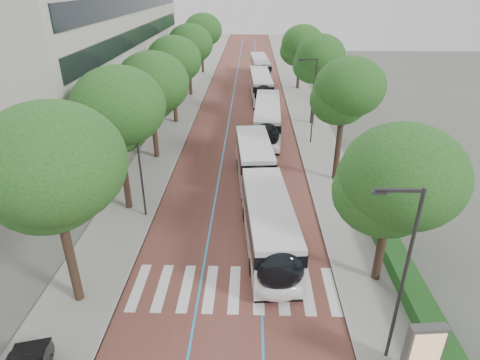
{
  "coord_description": "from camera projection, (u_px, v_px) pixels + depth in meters",
  "views": [
    {
      "loc": [
        0.96,
        -15.04,
        14.35
      ],
      "look_at": [
        0.26,
        8.87,
        2.4
      ],
      "focal_mm": 30.0,
      "sensor_mm": 36.0,
      "label": 1
    }
  ],
  "objects": [
    {
      "name": "kerb_right",
      "position": [
        285.0,
        95.0,
        55.49
      ],
      "size": [
        0.2,
        140.0,
        0.14
      ],
      "primitive_type": "cube",
      "color": "gray",
      "rests_on": "ground"
    },
    {
      "name": "ground",
      "position": [
        230.0,
        303.0,
        19.89
      ],
      "size": [
        160.0,
        160.0,
        0.0
      ],
      "primitive_type": "plane",
      "color": "#51544C",
      "rests_on": "ground"
    },
    {
      "name": "sidewalk_left",
      "position": [
        191.0,
        95.0,
        55.83
      ],
      "size": [
        4.0,
        140.0,
        0.12
      ],
      "primitive_type": "cube",
      "color": "gray",
      "rests_on": "ground"
    },
    {
      "name": "kerb_left",
      "position": [
        205.0,
        95.0,
        55.78
      ],
      "size": [
        0.2,
        140.0,
        0.14
      ],
      "primitive_type": "cube",
      "color": "gray",
      "rests_on": "ground"
    },
    {
      "name": "road",
      "position": [
        245.0,
        95.0,
        55.66
      ],
      "size": [
        11.0,
        140.0,
        0.02
      ],
      "primitive_type": "cube",
      "color": "brown",
      "rests_on": "ground"
    },
    {
      "name": "zebra_crossing",
      "position": [
        234.0,
        289.0,
        20.77
      ],
      "size": [
        10.55,
        3.6,
        0.01
      ],
      "color": "silver",
      "rests_on": "ground"
    },
    {
      "name": "bus_queued_1",
      "position": [
        261.0,
        87.0,
        53.35
      ],
      "size": [
        3.02,
        12.49,
        3.2
      ],
      "rotation": [
        0.0,
        0.0,
        0.04
      ],
      "color": "silver",
      "rests_on": "ground"
    },
    {
      "name": "bus_queued_0",
      "position": [
        267.0,
        120.0,
        40.61
      ],
      "size": [
        3.03,
        12.49,
        3.2
      ],
      "rotation": [
        0.0,
        0.0,
        -0.04
      ],
      "color": "silver",
      "rests_on": "ground"
    },
    {
      "name": "streetlight_near",
      "position": [
        401.0,
        267.0,
        14.88
      ],
      "size": [
        1.82,
        0.2,
        8.0
      ],
      "color": "#2B2C2E",
      "rests_on": "sidewalk_right"
    },
    {
      "name": "bus_queued_2",
      "position": [
        260.0,
        68.0,
        64.68
      ],
      "size": [
        3.33,
        12.54,
        3.2
      ],
      "rotation": [
        0.0,
        0.0,
        0.07
      ],
      "color": "silver",
      "rests_on": "ground"
    },
    {
      "name": "sidewalk_right",
      "position": [
        299.0,
        95.0,
        55.44
      ],
      "size": [
        4.0,
        140.0,
        0.12
      ],
      "primitive_type": "cube",
      "color": "gray",
      "rests_on": "ground"
    },
    {
      "name": "lane_line_right",
      "position": [
        256.0,
        95.0,
        55.61
      ],
      "size": [
        0.12,
        126.0,
        0.01
      ],
      "primitive_type": "cube",
      "color": "#2A8DD3",
      "rests_on": "road"
    },
    {
      "name": "lane_line_left",
      "position": [
        233.0,
        95.0,
        55.69
      ],
      "size": [
        0.12,
        126.0,
        0.01
      ],
      "primitive_type": "cube",
      "color": "#2A8DD3",
      "rests_on": "road"
    },
    {
      "name": "streetlight_far",
      "position": [
        312.0,
        95.0,
        37.24
      ],
      "size": [
        1.82,
        0.2,
        8.0
      ],
      "color": "#2B2C2E",
      "rests_on": "sidewalk_right"
    },
    {
      "name": "trees_right",
      "position": [
        324.0,
        79.0,
        37.15
      ],
      "size": [
        5.92,
        47.87,
        9.08
      ],
      "color": "black",
      "rests_on": "ground"
    },
    {
      "name": "office_building",
      "position": [
        59.0,
        58.0,
        42.31
      ],
      "size": [
        18.11,
        40.0,
        14.0
      ],
      "color": "#AAA69D",
      "rests_on": "ground"
    },
    {
      "name": "ad_panel",
      "position": [
        422.0,
        354.0,
        15.2
      ],
      "size": [
        1.43,
        0.59,
        2.92
      ],
      "rotation": [
        0.0,
        0.0,
        0.09
      ],
      "color": "#59595B",
      "rests_on": "sidewalk_right"
    },
    {
      "name": "trees_left",
      "position": [
        168.0,
        67.0,
        40.35
      ],
      "size": [
        6.31,
        61.18,
        9.58
      ],
      "color": "black",
      "rests_on": "ground"
    },
    {
      "name": "hedge",
      "position": [
        417.0,
        299.0,
        19.42
      ],
      "size": [
        1.2,
        14.0,
        0.8
      ],
      "primitive_type": "cube",
      "color": "#194718",
      "rests_on": "sidewalk_right"
    },
    {
      "name": "lamp_post_left",
      "position": [
        139.0,
        161.0,
        25.36
      ],
      "size": [
        0.14,
        0.14,
        8.0
      ],
      "primitive_type": "cylinder",
      "color": "#2B2C2E",
      "rests_on": "sidewalk_left"
    },
    {
      "name": "lead_bus",
      "position": [
        262.0,
        194.0,
        26.6
      ],
      "size": [
        4.07,
        18.54,
        3.2
      ],
      "rotation": [
        0.0,
        0.0,
        0.09
      ],
      "color": "black",
      "rests_on": "ground"
    }
  ]
}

